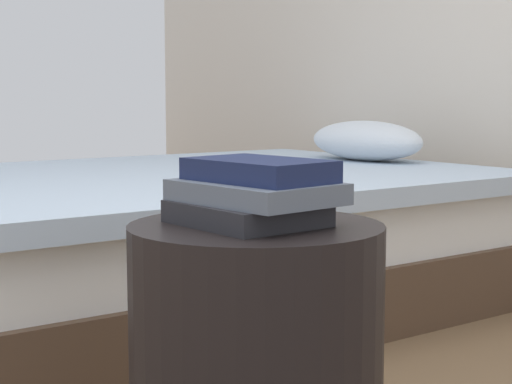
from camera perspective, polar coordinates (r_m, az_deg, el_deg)
bed at (r=2.93m, az=-3.79°, el=-2.98°), size 1.58×2.04×0.62m
side_table at (r=1.45m, az=0.00°, el=-12.21°), size 0.43×0.43×0.51m
book_charcoal at (r=1.39m, az=-0.65°, el=-1.46°), size 0.23×0.20×0.04m
book_slate at (r=1.38m, az=0.00°, el=0.02°), size 0.28×0.21×0.03m
book_navy at (r=1.38m, az=0.20°, el=1.51°), size 0.25×0.17×0.04m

